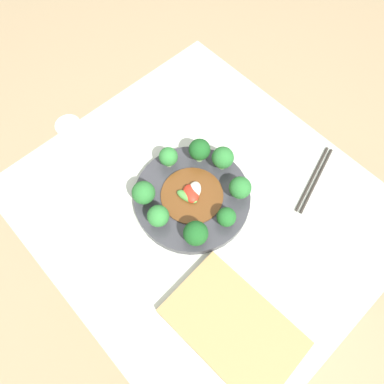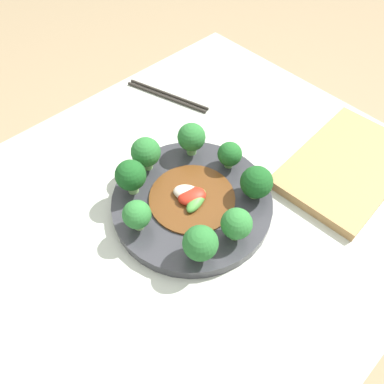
% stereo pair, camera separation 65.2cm
% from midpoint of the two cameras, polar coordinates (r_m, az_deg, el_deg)
% --- Properties ---
extents(ground_plane, '(8.00, 8.00, 0.00)m').
position_cam_midpoint_polar(ground_plane, '(1.51, 9.45, -18.94)').
color(ground_plane, '#9E8460').
extents(table, '(0.88, 0.78, 0.76)m').
position_cam_midpoint_polar(table, '(1.14, 12.37, -16.37)').
color(table, '#B7BCAD').
rests_on(table, ground_plane).
extents(plate, '(0.29, 0.29, 0.02)m').
position_cam_midpoint_polar(plate, '(0.76, 15.71, -9.96)').
color(plate, '#333338').
rests_on(plate, table).
extents(broccoli_southeast, '(0.06, 0.06, 0.07)m').
position_cam_midpoint_polar(broccoli_southeast, '(0.70, 18.58, -17.74)').
color(broccoli_southeast, '#70A356').
rests_on(broccoli_southeast, plate).
extents(broccoli_south, '(0.05, 0.05, 0.06)m').
position_cam_midpoint_polar(broccoli_south, '(0.68, 10.87, -14.80)').
color(broccoli_south, '#7AAD5B').
rests_on(broccoli_south, plate).
extents(broccoli_northeast, '(0.05, 0.05, 0.07)m').
position_cam_midpoint_polar(broccoli_northeast, '(0.76, 25.29, -8.23)').
color(broccoli_northeast, '#70A356').
rests_on(broccoli_northeast, plate).
extents(broccoli_northwest, '(0.06, 0.06, 0.07)m').
position_cam_midpoint_polar(broccoli_northwest, '(0.76, 17.11, -0.84)').
color(broccoli_northwest, '#89B76B').
rests_on(broccoli_northwest, plate).
extents(broccoli_west, '(0.05, 0.05, 0.06)m').
position_cam_midpoint_polar(broccoli_west, '(0.74, 11.26, -2.26)').
color(broccoli_west, '#89B76B').
rests_on(broccoli_west, plate).
extents(broccoli_north, '(0.06, 0.06, 0.07)m').
position_cam_midpoint_polar(broccoli_north, '(0.77, 21.46, -2.39)').
color(broccoli_north, '#7AAD5B').
rests_on(broccoli_north, plate).
extents(broccoli_east, '(0.05, 0.05, 0.06)m').
position_cam_midpoint_polar(broccoli_east, '(0.74, 23.74, -13.69)').
color(broccoli_east, '#70A356').
rests_on(broccoli_east, plate).
extents(broccoli_southwest, '(0.06, 0.06, 0.07)m').
position_cam_midpoint_polar(broccoli_southwest, '(0.69, 7.39, -10.06)').
color(broccoli_southwest, '#89B76B').
rests_on(broccoli_southwest, plate).
extents(stirfry_center, '(0.16, 0.16, 0.02)m').
position_cam_midpoint_polar(stirfry_center, '(0.75, 15.92, -9.57)').
color(stirfry_center, '#5B3314').
rests_on(stirfry_center, plate).
extents(drinking_glass, '(0.06, 0.06, 0.11)m').
position_cam_midpoint_polar(drinking_glass, '(0.76, -8.06, 1.98)').
color(drinking_glass, silver).
rests_on(drinking_glass, table).
extents(chopsticks, '(0.08, 0.21, 0.01)m').
position_cam_midpoint_polar(chopsticks, '(0.93, 34.80, -5.22)').
color(chopsticks, '#2D2823').
rests_on(chopsticks, table).
extents(cutting_board, '(0.30, 0.20, 0.02)m').
position_cam_midpoint_polar(cutting_board, '(0.78, 26.56, -32.10)').
color(cutting_board, '#AD7F4C').
rests_on(cutting_board, table).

